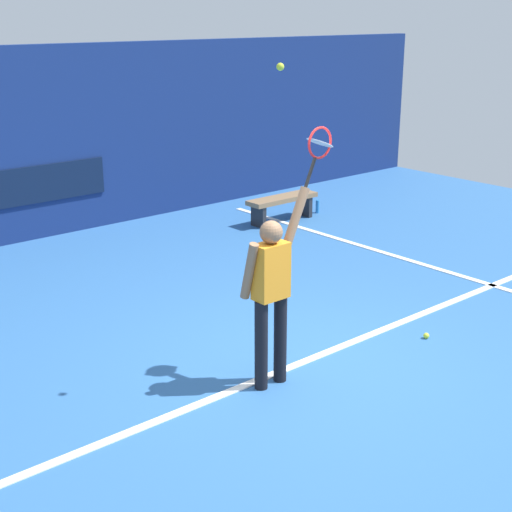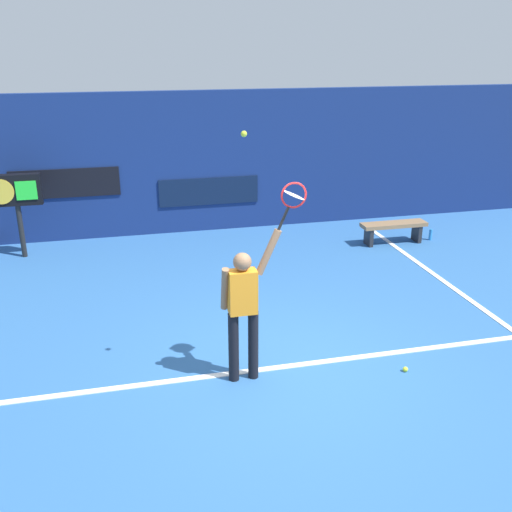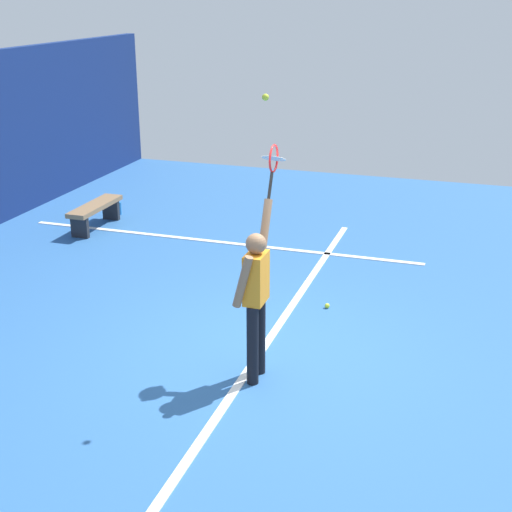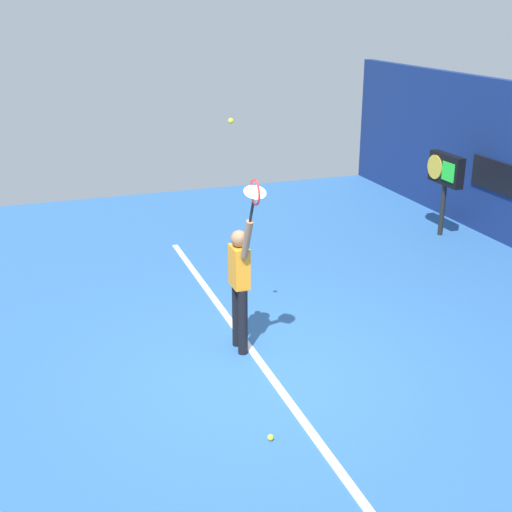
% 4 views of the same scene
% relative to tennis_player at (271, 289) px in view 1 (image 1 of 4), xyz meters
% --- Properties ---
extents(ground_plane, '(18.00, 18.00, 0.00)m').
position_rel_tennis_player_xyz_m(ground_plane, '(0.58, 0.06, -1.01)').
color(ground_plane, '#2D609E').
extents(back_wall, '(18.00, 0.20, 3.05)m').
position_rel_tennis_player_xyz_m(back_wall, '(0.58, 6.29, 0.52)').
color(back_wall, navy).
rests_on(back_wall, ground_plane).
extents(sponsor_banner_center, '(2.20, 0.03, 0.60)m').
position_rel_tennis_player_xyz_m(sponsor_banner_center, '(0.58, 6.17, -0.11)').
color(sponsor_banner_center, '#0C1933').
extents(court_baseline, '(10.00, 0.10, 0.01)m').
position_rel_tennis_player_xyz_m(court_baseline, '(0.58, 0.13, -1.00)').
color(court_baseline, white).
rests_on(court_baseline, ground_plane).
extents(court_sideline, '(0.10, 7.00, 0.01)m').
position_rel_tennis_player_xyz_m(court_sideline, '(4.13, 2.06, -1.00)').
color(court_sideline, white).
rests_on(court_sideline, ground_plane).
extents(tennis_player, '(0.72, 0.31, 1.96)m').
position_rel_tennis_player_xyz_m(tennis_player, '(0.00, 0.00, 0.00)').
color(tennis_player, black).
rests_on(tennis_player, ground_plane).
extents(tennis_racket, '(0.41, 0.27, 0.62)m').
position_rel_tennis_player_xyz_m(tennis_racket, '(0.59, -0.00, 1.31)').
color(tennis_racket, black).
extents(tennis_ball, '(0.07, 0.07, 0.07)m').
position_rel_tennis_player_xyz_m(tennis_ball, '(0.00, -0.10, 2.07)').
color(tennis_ball, '#CCE033').
extents(court_bench, '(1.40, 0.36, 0.45)m').
position_rel_tennis_player_xyz_m(court_bench, '(4.19, 4.39, -0.67)').
color(court_bench, olive).
rests_on(court_bench, ground_plane).
extents(water_bottle, '(0.07, 0.07, 0.24)m').
position_rel_tennis_player_xyz_m(water_bottle, '(5.07, 4.39, -0.89)').
color(water_bottle, '#338CD8').
rests_on(water_bottle, ground_plane).
extents(spare_ball, '(0.07, 0.07, 0.07)m').
position_rel_tennis_player_xyz_m(spare_ball, '(2.06, -0.34, -0.98)').
color(spare_ball, '#CCE033').
rests_on(spare_ball, ground_plane).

